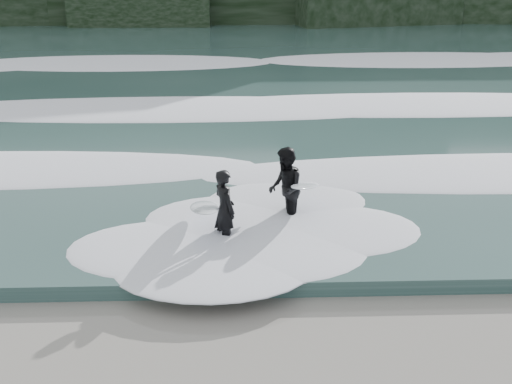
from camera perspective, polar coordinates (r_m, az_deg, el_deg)
sea at (r=36.01m, az=0.21°, el=12.20°), size 90.00×52.00×0.30m
foam_near at (r=16.48m, az=2.94°, el=2.43°), size 60.00×3.20×0.20m
foam_mid at (r=23.20m, az=1.49°, el=7.97°), size 60.00×4.00×0.24m
foam_far at (r=32.02m, az=0.50°, el=11.64°), size 60.00×4.80×0.30m
surfer_left at (r=12.57m, az=-3.26°, el=-1.51°), size 1.08×2.10×1.64m
surfer_right at (r=13.45m, az=2.76°, el=0.31°), size 1.27×1.88×1.77m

